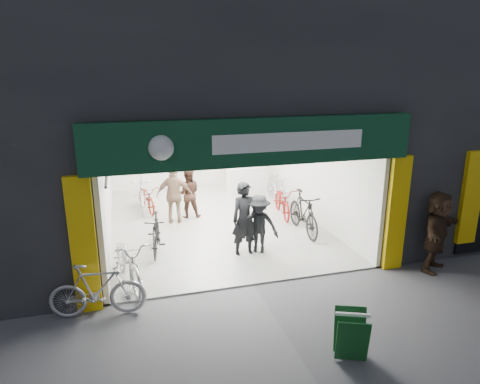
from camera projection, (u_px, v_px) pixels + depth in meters
name	position (u px, v px, depth m)	size (l,w,h in m)	color
ground	(254.00, 285.00, 8.94)	(60.00, 60.00, 0.00)	#56565B
building	(234.00, 70.00, 12.58)	(17.00, 10.27, 8.00)	#232326
bike_left_front	(128.00, 261.00, 8.87)	(0.70, 2.02, 1.06)	#A4A5A9
bike_left_midfront	(156.00, 234.00, 10.43)	(0.45, 1.61, 0.97)	black
bike_left_midback	(147.00, 198.00, 13.51)	(0.57, 1.64, 0.86)	maroon
bike_left_back	(142.00, 194.00, 13.41)	(0.54, 1.91, 1.15)	#B9B9BE
bike_right_front	(303.00, 213.00, 11.59)	(0.55, 1.96, 1.18)	black
bike_right_mid	(283.00, 201.00, 13.00)	(0.63, 1.80, 0.95)	maroon
bike_right_back	(277.00, 189.00, 14.37)	(0.44, 1.57, 0.95)	silver
parked_bike	(97.00, 290.00, 7.72)	(0.49, 1.73, 1.04)	#A4A4A8
customer_a	(245.00, 219.00, 10.16)	(0.67, 0.44, 1.83)	black
customer_b	(188.00, 193.00, 12.78)	(0.75, 0.58, 1.53)	#3A231A
customer_c	(259.00, 225.00, 10.26)	(0.97, 0.56, 1.50)	black
customer_d	(175.00, 195.00, 12.23)	(1.03, 0.43, 1.75)	#8A6A50
pedestrian_far	(437.00, 231.00, 9.41)	(1.70, 0.54, 1.83)	#372519
sandwich_board	(351.00, 334.00, 6.60)	(0.65, 0.65, 0.76)	#104019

